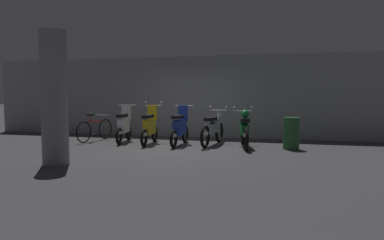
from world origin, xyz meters
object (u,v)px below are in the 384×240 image
motorbike_slot_3 (213,129)px  bicycle (95,130)px  motorbike_slot_1 (150,127)px  motorbike_slot_0 (124,126)px  support_pillar (54,98)px  motorbike_slot_4 (244,129)px  motorbike_slot_2 (180,128)px  trash_bin (291,133)px

motorbike_slot_3 → bicycle: motorbike_slot_3 is taller
motorbike_slot_1 → bicycle: 2.01m
motorbike_slot_0 → motorbike_slot_3: bearing=-0.3°
motorbike_slot_1 → support_pillar: support_pillar is taller
motorbike_slot_4 → bicycle: bearing=177.1°
support_pillar → motorbike_slot_2: bearing=60.5°
motorbike_slot_1 → bicycle: size_ratio=0.98×
motorbike_slot_2 → motorbike_slot_3: motorbike_slot_2 is taller
bicycle → support_pillar: (1.07, -3.55, 1.06)m
motorbike_slot_3 → support_pillar: 4.61m
motorbike_slot_2 → motorbike_slot_4: size_ratio=0.87×
motorbike_slot_0 → support_pillar: 3.65m
motorbike_slot_1 → trash_bin: motorbike_slot_1 is taller
motorbike_slot_2 → bicycle: 2.95m
motorbike_slot_0 → motorbike_slot_2: same height
motorbike_slot_3 → bicycle: size_ratio=1.13×
motorbike_slot_4 → support_pillar: 5.09m
motorbike_slot_3 → motorbike_slot_1: bearing=-173.4°
trash_bin → motorbike_slot_1: bearing=179.3°
motorbike_slot_1 → motorbike_slot_2: size_ratio=1.00×
motorbike_slot_1 → motorbike_slot_0: bearing=166.2°
motorbike_slot_1 → support_pillar: bearing=-105.5°
motorbike_slot_0 → support_pillar: size_ratio=0.59×
support_pillar → trash_bin: (5.04, 3.25, -0.99)m
bicycle → support_pillar: 3.86m
motorbike_slot_3 → support_pillar: support_pillar is taller
motorbike_slot_2 → trash_bin: bearing=-0.9°
motorbike_slot_1 → bicycle: bearing=172.8°
motorbike_slot_2 → support_pillar: 3.90m
motorbike_slot_2 → support_pillar: support_pillar is taller
motorbike_slot_3 → motorbike_slot_4: 0.96m
motorbike_slot_0 → motorbike_slot_4: bearing=-3.4°
motorbike_slot_4 → trash_bin: (1.29, -0.06, -0.09)m
trash_bin → support_pillar: bearing=-147.2°
bicycle → motorbike_slot_1: bearing=-7.2°
motorbike_slot_2 → motorbike_slot_1: bearing=179.7°
bicycle → motorbike_slot_4: bearing=-2.9°
motorbike_slot_0 → motorbike_slot_1: motorbike_slot_1 is taller
motorbike_slot_2 → motorbike_slot_3: size_ratio=0.87×
motorbike_slot_1 → support_pillar: 3.54m
motorbike_slot_1 → motorbike_slot_3: bearing=6.6°
motorbike_slot_2 → trash_bin: size_ratio=1.91×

